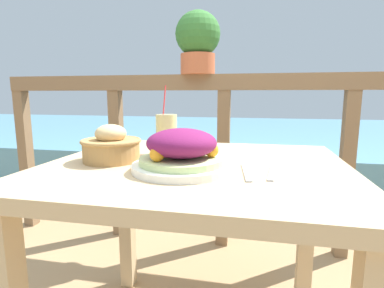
{
  "coord_description": "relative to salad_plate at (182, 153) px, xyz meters",
  "views": [
    {
      "loc": [
        0.18,
        -0.91,
        0.92
      ],
      "look_at": [
        -0.01,
        -0.01,
        0.77
      ],
      "focal_mm": 28.0,
      "sensor_mm": 36.0,
      "label": 1
    }
  ],
  "objects": [
    {
      "name": "patio_table",
      "position": [
        0.02,
        0.11,
        -0.16
      ],
      "size": [
        0.93,
        0.81,
        0.71
      ],
      "color": "tan",
      "rests_on": "ground_plane"
    },
    {
      "name": "railing_fence",
      "position": [
        0.02,
        0.95,
        -0.05
      ],
      "size": [
        2.8,
        0.08,
        1.04
      ],
      "color": "brown",
      "rests_on": "ground_plane"
    },
    {
      "name": "sea_backdrop",
      "position": [
        0.02,
        3.45,
        -0.54
      ],
      "size": [
        12.0,
        4.0,
        0.44
      ],
      "color": "#568EA8",
      "rests_on": "ground_plane"
    },
    {
      "name": "salad_plate",
      "position": [
        0.0,
        0.0,
        0.0
      ],
      "size": [
        0.28,
        0.28,
        0.12
      ],
      "color": "white",
      "rests_on": "patio_table"
    },
    {
      "name": "drink_glass",
      "position": [
        -0.11,
        0.22,
        0.02
      ],
      "size": [
        0.08,
        0.08,
        0.25
      ],
      "color": "#DBCC7F",
      "rests_on": "patio_table"
    },
    {
      "name": "bread_basket",
      "position": [
        -0.25,
        0.07,
        -0.0
      ],
      "size": [
        0.19,
        0.19,
        0.12
      ],
      "color": "#AD7F47",
      "rests_on": "patio_table"
    },
    {
      "name": "potted_plant",
      "position": [
        -0.13,
        0.95,
        0.47
      ],
      "size": [
        0.26,
        0.26,
        0.35
      ],
      "color": "#B75B38",
      "rests_on": "railing_fence"
    },
    {
      "name": "fork",
      "position": [
        0.18,
        0.01,
        -0.05
      ],
      "size": [
        0.04,
        0.18,
        0.0
      ],
      "color": "silver",
      "rests_on": "patio_table"
    },
    {
      "name": "knife",
      "position": [
        0.25,
        0.03,
        -0.05
      ],
      "size": [
        0.04,
        0.18,
        0.0
      ],
      "color": "silver",
      "rests_on": "patio_table"
    },
    {
      "name": "orange_near_basket",
      "position": [
        -0.07,
        0.37,
        -0.01
      ],
      "size": [
        0.08,
        0.08,
        0.08
      ],
      "color": "orange",
      "rests_on": "patio_table"
    }
  ]
}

